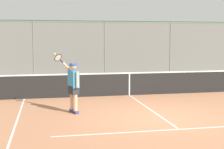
% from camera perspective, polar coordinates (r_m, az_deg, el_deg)
% --- Properties ---
extents(ground_plane, '(60.00, 60.00, 0.00)m').
position_cam_1_polar(ground_plane, '(9.99, 8.87, -7.55)').
color(ground_plane, '#B27551').
extents(court_line_markings, '(8.58, 9.58, 0.01)m').
position_cam_1_polar(court_line_markings, '(8.60, 12.51, -9.91)').
color(court_line_markings, white).
rests_on(court_line_markings, ground).
extents(fence_backdrop, '(19.28, 1.37, 3.39)m').
position_cam_1_polar(fence_backdrop, '(19.88, -1.60, 4.36)').
color(fence_backdrop, slate).
rests_on(fence_backdrop, ground).
extents(tennis_net, '(11.02, 0.09, 1.07)m').
position_cam_1_polar(tennis_net, '(13.70, 3.03, -1.58)').
color(tennis_net, '#2D2D2D').
rests_on(tennis_net, ground).
extents(tennis_player, '(0.79, 1.21, 1.89)m').
position_cam_1_polar(tennis_player, '(10.51, -6.78, -1.67)').
color(tennis_player, navy).
rests_on(tennis_player, ground).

